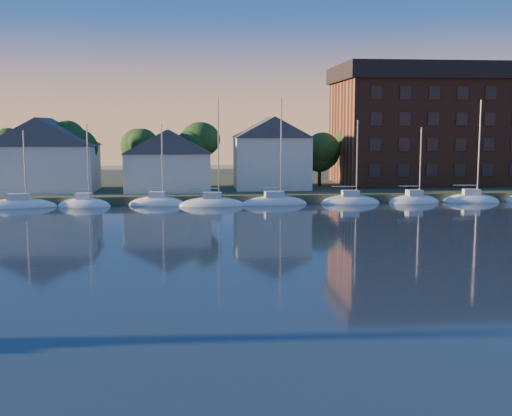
{
  "coord_description": "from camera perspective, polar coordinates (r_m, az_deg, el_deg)",
  "views": [
    {
      "loc": [
        -2.7,
        -28.4,
        9.57
      ],
      "look_at": [
        2.25,
        22.0,
        3.07
      ],
      "focal_mm": 45.0,
      "sensor_mm": 36.0,
      "label": 1
    }
  ],
  "objects": [
    {
      "name": "clubhouse_centre",
      "position": [
        85.58,
        -7.83,
        4.28
      ],
      "size": [
        11.55,
        8.4,
        8.08
      ],
      "color": "silver",
      "rests_on": "shoreline_land"
    },
    {
      "name": "wooden_dock",
      "position": [
        81.01,
        -3.66,
        0.52
      ],
      "size": [
        120.0,
        3.0,
        1.0
      ],
      "primitive_type": "cube",
      "color": "brown",
      "rests_on": "ground"
    },
    {
      "name": "clubhouse_east",
      "position": [
        88.13,
        1.38,
        4.99
      ],
      "size": [
        10.5,
        8.4,
        9.8
      ],
      "color": "silver",
      "rests_on": "shoreline_land"
    },
    {
      "name": "clubhouse_west",
      "position": [
        88.61,
        -18.24,
        4.6
      ],
      "size": [
        13.65,
        9.45,
        9.64
      ],
      "color": "silver",
      "rests_on": "shoreline_land"
    },
    {
      "name": "tree_line",
      "position": [
        91.55,
        -2.68,
        5.81
      ],
      "size": [
        93.4,
        5.4,
        8.9
      ],
      "color": "#3D261B",
      "rests_on": "shoreline_land"
    },
    {
      "name": "shoreline_land",
      "position": [
        103.88,
        -4.1,
        2.01
      ],
      "size": [
        160.0,
        50.0,
        2.0
      ],
      "primitive_type": "cube",
      "color": "#313921",
      "rests_on": "ground"
    },
    {
      "name": "ground",
      "position": [
        30.09,
        -0.17,
        -11.22
      ],
      "size": [
        260.0,
        260.0,
        0.0
      ],
      "primitive_type": "plane",
      "color": "black",
      "rests_on": "ground"
    },
    {
      "name": "moored_fleet",
      "position": [
        78.03,
        -3.58,
        0.33
      ],
      "size": [
        87.5,
        2.4,
        12.05
      ],
      "color": "white",
      "rests_on": "ground"
    },
    {
      "name": "condo_block",
      "position": [
        100.31,
        15.98,
        7.16
      ],
      "size": [
        31.0,
        17.0,
        17.4
      ],
      "color": "brown",
      "rests_on": "shoreline_land"
    }
  ]
}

